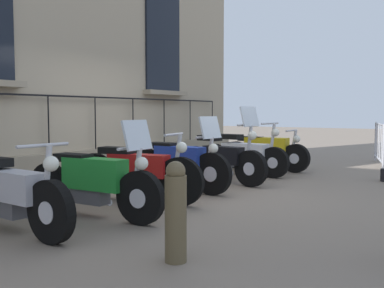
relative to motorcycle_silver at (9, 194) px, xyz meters
The scene contains 10 objects.
ground_plane 3.24m from the motorcycle_silver, 87.79° to the left, with size 60.00×60.00×0.00m, color gray.
motorcycle_silver is the anchor object (origin of this frame).
motorcycle_green 1.04m from the motorcycle_silver, 74.18° to the left, with size 2.17×0.56×1.24m.
motorcycle_red 2.04m from the motorcycle_silver, 86.99° to the left, with size 2.14×0.61×1.03m.
motorcycle_blue 3.16m from the motorcycle_silver, 88.41° to the left, with size 2.09×0.61×1.26m.
motorcycle_black 4.31m from the motorcycle_silver, 86.10° to the left, with size 2.01×0.64×1.42m.
motorcycle_white 5.44m from the motorcycle_silver, 88.23° to the left, with size 2.06×0.73×1.12m.
motorcycle_yellow 6.43m from the motorcycle_silver, 88.10° to the left, with size 2.11×0.62×0.94m.
crowd_barrier 9.19m from the motorcycle_silver, 76.17° to the left, with size 0.62×2.12×1.05m.
bollard 2.12m from the motorcycle_silver, ahead, with size 0.20×0.20×0.91m.
Camera 1 is at (4.26, -6.24, 1.34)m, focal length 42.21 mm.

